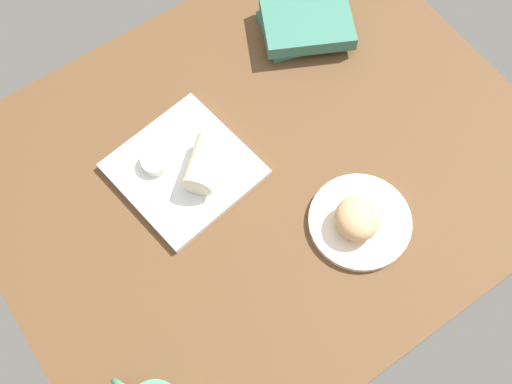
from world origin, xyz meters
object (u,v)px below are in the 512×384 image
round_plate (360,222)px  square_plate (184,169)px  book_stack (306,24)px  scone_pastry (357,218)px  sauce_cup (155,161)px  breakfast_wrap (205,163)px

round_plate → square_plate: size_ratio=0.81×
square_plate → book_stack: book_stack is taller
book_stack → round_plate: bearing=66.3°
book_stack → scone_pastry: bearing=64.8°
square_plate → book_stack: size_ratio=1.04×
sauce_cup → book_stack: bearing=-167.5°
scone_pastry → book_stack: (-20.07, -42.64, -1.58)cm
sauce_cup → book_stack: size_ratio=0.25×
round_plate → book_stack: size_ratio=0.84×
scone_pastry → square_plate: size_ratio=0.36×
round_plate → scone_pastry: 3.96cm
round_plate → square_plate: square_plate is taller
sauce_cup → breakfast_wrap: (-7.35, 6.83, 1.92)cm
round_plate → breakfast_wrap: bearing=-54.4°
sauce_cup → scone_pastry: bearing=126.8°
scone_pastry → sauce_cup: size_ratio=1.55×
square_plate → breakfast_wrap: 5.93cm
scone_pastry → square_plate: 35.66cm
scone_pastry → square_plate: (20.44, -28.99, -3.62)cm
book_stack → sauce_cup: bearing=12.5°
round_plate → scone_pastry: scone_pastry is taller
square_plate → sauce_cup: sauce_cup is taller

